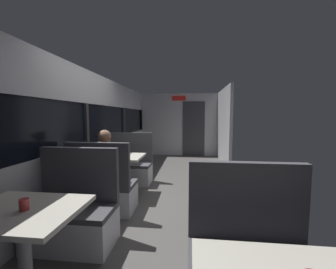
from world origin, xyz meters
The scene contains 12 objects.
ground_plane centered at (0.00, 0.00, -0.01)m, with size 3.30×9.20×0.02m, color #514F4C.
carriage_window_panel_left centered at (-1.45, 0.00, 1.11)m, with size 0.09×8.48×2.30m.
carriage_end_bulkhead centered at (0.06, 4.19, 1.14)m, with size 2.90×0.11×2.30m.
carriage_aisle_panel_right centered at (1.45, 3.00, 1.15)m, with size 0.08×2.40×2.30m, color #B2B2B7.
dining_table_near_window centered at (-0.89, -2.09, 0.64)m, with size 0.90×0.70×0.74m.
bench_near_window_facing_entry centered at (-0.89, -1.39, 0.33)m, with size 0.95×0.50×1.10m.
dining_table_mid_window centered at (-0.89, 0.12, 0.64)m, with size 0.90×0.70×0.74m.
bench_mid_window_facing_end centered at (-0.89, -0.58, 0.33)m, with size 0.95×0.50×1.10m.
bench_mid_window_facing_entry centered at (-0.89, 0.82, 0.33)m, with size 0.95×0.50×1.10m.
bench_front_aisle_facing_entry centered at (0.89, -1.99, 0.33)m, with size 0.95×0.50×1.10m.
seated_passenger centered at (-0.89, -0.51, 0.54)m, with size 0.47×0.55×1.26m.
coffee_cup_secondary centered at (-0.86, -2.11, 0.79)m, with size 0.07×0.07×0.09m.
Camera 1 is at (0.43, -3.54, 1.48)m, focal length 22.12 mm.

